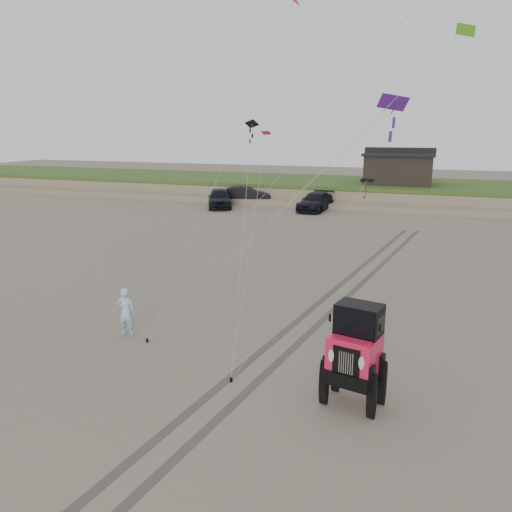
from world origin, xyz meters
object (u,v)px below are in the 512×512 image
object	(u,v)px
jeep	(354,366)
truck_b	(245,195)
cabin	(399,167)
man	(126,312)
truck_c	(316,202)
truck_a	(220,198)

from	to	relation	value
jeep	truck_b	bearing A→B (deg)	127.33
cabin	jeep	distance (m)	37.98
truck_b	cabin	bearing A→B (deg)	-83.64
cabin	man	xyz separation A→B (m)	(-6.03, -36.03, -2.40)
truck_c	jeep	bearing A→B (deg)	-69.89
truck_c	truck_b	bearing A→B (deg)	169.80
truck_a	jeep	xyz separation A→B (m)	(16.34, -28.82, 0.20)
truck_a	man	size ratio (longest dim) A/B	2.98
truck_a	jeep	size ratio (longest dim) A/B	0.88
cabin	truck_c	size ratio (longest dim) A/B	1.23
truck_a	truck_c	xyz separation A→B (m)	(8.38, 1.24, -0.10)
cabin	truck_b	world-z (taller)	cabin
cabin	man	size ratio (longest dim) A/B	3.84
truck_b	man	distance (m)	31.09
truck_b	man	size ratio (longest dim) A/B	2.92
cabin	jeep	xyz separation A→B (m)	(1.83, -37.88, -2.19)
truck_b	jeep	distance (m)	35.48
jeep	cabin	bearing A→B (deg)	104.73
jeep	man	bearing A→B (deg)	178.74
cabin	truck_c	xyz separation A→B (m)	(-6.13, -7.82, -2.49)
man	truck_a	bearing A→B (deg)	-84.50
truck_b	truck_c	xyz separation A→B (m)	(7.24, -2.00, -0.05)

